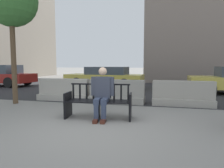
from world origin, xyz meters
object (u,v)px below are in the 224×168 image
Objects in this scene: jersey_barrier_centre at (117,93)px; car_sedan_mid at (105,77)px; seated_person at (102,92)px; jersey_barrier_left at (64,91)px; street_tree at (11,1)px; car_sedan_far at (2,76)px; jersey_barrier_right at (183,96)px; street_bench at (99,103)px.

jersey_barrier_centre is 4.83m from car_sedan_mid.
seated_person is 3.22m from jersey_barrier_left.
seated_person is 0.29× the size of street_tree.
street_tree is 7.71m from car_sedan_far.
car_sedan_mid is at bearing 131.47° from jersey_barrier_right.
street_tree reaches higher than seated_person.
car_sedan_mid is at bearing 84.25° from jersey_barrier_left.
jersey_barrier_centre and jersey_barrier_left have the same top height.
street_tree is (-5.78, -1.01, 3.21)m from jersey_barrier_right.
jersey_barrier_centre is 2.27m from jersey_barrier_right.
car_sedan_far is (-6.47, 3.95, 0.33)m from jersey_barrier_left.
jersey_barrier_left is (-2.14, 0.07, 0.00)m from jersey_barrier_centre.
car_sedan_mid is at bearing 104.88° from seated_person.
car_sedan_far is at bearing 135.53° from street_tree.
jersey_barrier_left is (-2.24, 2.30, -0.35)m from seated_person.
street_bench reaches higher than jersey_barrier_centre.
street_bench is 0.37× the size of car_sedan_mid.
street_tree is at bearing -170.10° from jersey_barrier_right.
street_tree is at bearing 161.18° from street_bench.
seated_person is 0.65× the size of jersey_barrier_centre.
jersey_barrier_right is 6.00m from car_sedan_mid.
car_sedan_mid reaches higher than street_bench.
street_bench is at bearing -35.81° from car_sedan_far.
car_sedan_mid is (-1.79, 6.73, -0.04)m from seated_person.
jersey_barrier_right is at bearing -20.18° from car_sedan_far.
seated_person is at bearing -134.13° from jersey_barrier_right.
street_tree is 6.47m from car_sedan_mid.
jersey_barrier_centre is 1.00× the size of jersey_barrier_right.
jersey_barrier_centre is (-0.10, 2.22, -0.35)m from seated_person.
street_bench is 0.86× the size of jersey_barrier_centre.
street_tree is at bearing -164.27° from jersey_barrier_centre.
jersey_barrier_right is (4.41, -0.05, 0.00)m from jersey_barrier_left.
car_sedan_far reaches higher than jersey_barrier_centre.
seated_person is 0.30× the size of car_sedan_far.
street_bench is 0.39× the size of street_tree.
street_bench is 10.59m from car_sedan_far.
jersey_barrier_left and jersey_barrier_right have the same top height.
jersey_barrier_right is at bearing 9.90° from street_tree.
jersey_barrier_left is at bearing 133.35° from street_bench.
jersey_barrier_centre is at bearing -25.04° from car_sedan_far.
street_bench is 0.32m from seated_person.
street_tree reaches higher than jersey_barrier_centre.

